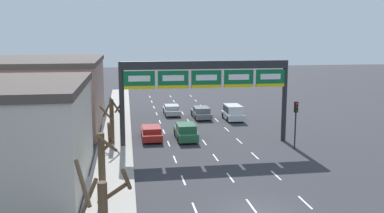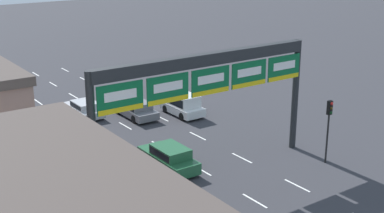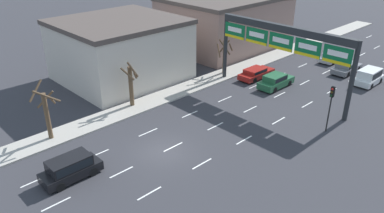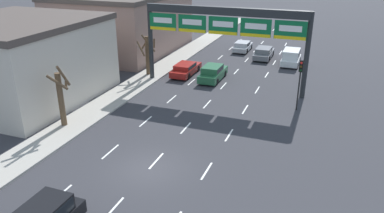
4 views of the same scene
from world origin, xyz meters
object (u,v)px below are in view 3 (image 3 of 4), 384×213
Objects in this scene: car_green at (276,81)px; car_red at (256,73)px; traffic_light_near_gantry at (331,100)px; tree_bare_second at (224,54)px; suv_black at (70,167)px; car_silver at (332,57)px; sign_gantry at (283,40)px; tree_bare_third at (47,111)px; car_grey at (347,67)px; tree_bare_closest at (131,84)px; suv_white at (369,76)px.

car_green reaches higher than car_red.
traffic_light_near_gantry is 16.08m from tree_bare_second.
suv_black is 0.87× the size of car_red.
sign_gantry is at bearing -84.11° from car_silver.
tree_bare_third reaches higher than car_green.
sign_gantry is at bearing -98.25° from car_grey.
sign_gantry is at bearing 69.13° from tree_bare_third.
car_green is 23.85m from tree_bare_third.
car_grey is 16.23m from traffic_light_near_gantry.
suv_black is 12.08m from tree_bare_closest.
suv_white reaches higher than car_red.
suv_white is (7.02, 32.65, 0.05)m from suv_black.
tree_bare_second is at bearing -155.58° from car_red.
car_green reaches higher than car_silver.
car_red is at bearing 154.61° from traffic_light_near_gantry.
sign_gantry reaches higher than car_silver.
car_green is at bearing 128.90° from sign_gantry.
tree_bare_closest reaches higher than car_silver.
suv_white is 16.44m from tree_bare_second.
tree_bare_second reaches higher than traffic_light_near_gantry.
car_silver is 0.93× the size of car_green.
suv_white is 0.86× the size of tree_bare_closest.
suv_white is 12.54m from car_red.
suv_black is at bearing -94.73° from sign_gantry.
tree_bare_third is (0.30, -21.95, 0.20)m from tree_bare_second.
car_green is at bearing 64.12° from tree_bare_closest.
tree_bare_third reaches higher than suv_white.
tree_bare_second is at bearing -116.41° from car_silver.
traffic_light_near_gantry is at bearing -69.96° from car_grey.
car_silver is 0.99× the size of tree_bare_second.
tree_bare_second reaches higher than car_green.
tree_bare_closest is at bearing -121.01° from suv_white.
car_silver is at bearing 79.68° from tree_bare_third.
car_grey is 4.19m from car_silver.
car_red is at bearing -142.14° from suv_white.
car_red is 13.47m from traffic_light_near_gantry.
suv_white is (5.16, 10.28, -5.07)m from sign_gantry.
car_red is 1.02× the size of tree_bare_closest.
sign_gantry is at bearing -28.67° from car_red.
sign_gantry is 22.71m from tree_bare_third.
traffic_light_near_gantry is (7.25, -3.10, -3.06)m from sign_gantry.
car_green is at bearing 74.22° from tree_bare_third.
sign_gantry is 9.10m from tree_bare_second.
tree_bare_closest is at bearing -104.41° from car_silver.
car_green is at bearing 89.24° from suv_black.
tree_bare_closest is at bearing -149.46° from traffic_light_near_gantry.
car_silver is 1.03× the size of suv_black.
sign_gantry is 12.58m from suv_white.
suv_black is 0.89× the size of tree_bare_closest.
car_red is at bearing 167.83° from car_green.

